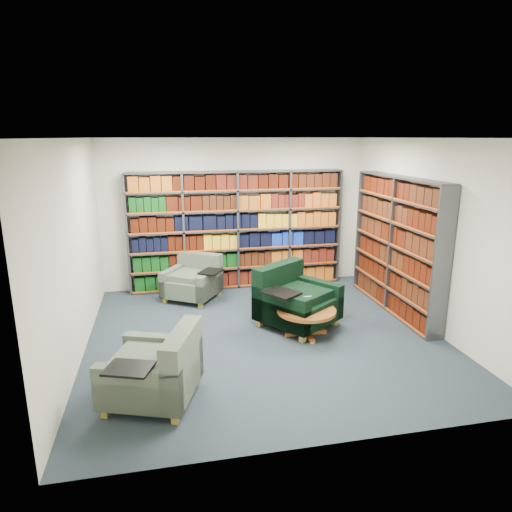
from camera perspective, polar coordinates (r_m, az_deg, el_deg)
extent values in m
cube|color=black|center=(6.77, 1.06, -9.95)|extent=(5.00, 5.00, 0.01)
cube|color=white|center=(6.15, 1.19, 14.59)|extent=(5.00, 5.00, 0.01)
cube|color=beige|center=(8.72, -2.58, 5.33)|extent=(5.00, 0.01, 2.80)
cube|color=beige|center=(4.01, 9.20, -6.18)|extent=(5.00, 0.01, 2.80)
cube|color=beige|center=(6.26, -21.84, 0.54)|extent=(0.01, 5.00, 2.80)
cube|color=beige|center=(7.28, 20.73, 2.52)|extent=(0.01, 5.00, 2.80)
cube|color=#47494F|center=(8.62, -2.38, 3.19)|extent=(4.00, 0.28, 2.20)
cube|color=silver|center=(8.74, -2.52, 3.36)|extent=(4.00, 0.02, 2.20)
cube|color=#D84C0A|center=(8.49, -2.23, 3.02)|extent=(4.00, 0.01, 2.20)
cube|color=#093B0E|center=(8.85, -2.32, -2.67)|extent=(3.88, 0.21, 0.29)
cube|color=#093B0E|center=(8.75, -2.34, -0.37)|extent=(3.88, 0.21, 0.29)
cube|color=black|center=(8.66, -2.37, 1.97)|extent=(3.88, 0.21, 0.29)
cube|color=#370E03|center=(8.58, -2.39, 4.36)|extent=(3.88, 0.21, 0.29)
cube|color=#093B0E|center=(8.53, -2.42, 6.78)|extent=(3.88, 0.21, 0.29)
cube|color=#9F4E14|center=(8.48, -2.44, 9.23)|extent=(3.88, 0.21, 0.29)
cube|color=#47494F|center=(7.76, 17.16, 1.26)|extent=(0.28, 2.50, 2.20)
cube|color=silver|center=(7.83, 18.00, 1.30)|extent=(0.02, 2.50, 2.20)
cube|color=#D84C0A|center=(7.70, 16.32, 1.22)|extent=(0.02, 2.50, 2.20)
cube|color=#371609|center=(8.02, 16.67, -5.17)|extent=(0.21, 2.38, 0.29)
cube|color=#370E03|center=(7.90, 16.86, -2.66)|extent=(0.21, 2.38, 0.29)
cube|color=#370E03|center=(7.81, 17.06, -0.09)|extent=(0.21, 2.38, 0.29)
cube|color=#371609|center=(7.72, 17.26, 2.54)|extent=(0.21, 2.38, 0.29)
cube|color=#371609|center=(7.66, 17.47, 5.22)|extent=(0.21, 2.38, 0.29)
cube|color=#370E03|center=(7.61, 17.68, 7.94)|extent=(0.21, 2.38, 0.29)
cube|color=#0D2D39|center=(8.22, -8.01, -3.69)|extent=(1.17, 1.17, 0.30)
cube|color=#0D2D39|center=(8.44, -6.99, -1.83)|extent=(0.81, 0.61, 0.68)
cube|color=#0D2D39|center=(8.37, -10.18, -2.91)|extent=(0.57, 0.78, 0.45)
cube|color=#0D2D39|center=(8.04, -5.79, -3.49)|extent=(0.57, 0.78, 0.45)
cube|color=black|center=(7.90, -5.68, -1.94)|extent=(0.49, 0.52, 0.02)
cube|color=olive|center=(8.17, -11.28, -5.42)|extent=(0.09, 0.09, 0.09)
cube|color=olive|center=(7.84, -6.93, -6.11)|extent=(0.09, 0.09, 0.09)
cube|color=olive|center=(8.73, -8.88, -3.98)|extent=(0.09, 0.09, 0.09)
cube|color=olive|center=(8.42, -4.75, -4.56)|extent=(0.09, 0.09, 0.09)
cube|color=black|center=(7.03, 5.24, -6.45)|extent=(1.40, 1.40, 0.36)
cube|color=black|center=(7.18, 2.82, -4.05)|extent=(0.94, 0.76, 0.80)
cube|color=black|center=(6.69, 3.04, -6.71)|extent=(0.71, 0.91, 0.53)
cube|color=black|center=(7.32, 7.29, -4.89)|extent=(0.71, 0.91, 0.53)
cube|color=black|center=(6.51, 3.13, -4.60)|extent=(0.59, 0.62, 0.03)
cube|color=olive|center=(6.59, 5.86, -10.16)|extent=(0.11, 0.11, 0.11)
cube|color=olive|center=(7.21, 9.84, -8.04)|extent=(0.11, 0.11, 0.11)
cube|color=olive|center=(7.06, 0.46, -8.31)|extent=(0.11, 0.11, 0.11)
cube|color=olive|center=(7.65, 4.64, -6.51)|extent=(0.11, 0.11, 0.11)
cube|color=#0D2D39|center=(5.28, -12.89, -14.62)|extent=(1.17, 1.17, 0.33)
cube|color=#0D2D39|center=(5.07, -9.15, -13.08)|extent=(0.50, 0.93, 0.73)
cube|color=#0D2D39|center=(5.56, -11.50, -12.01)|extent=(0.91, 0.45, 0.49)
cube|color=#0D2D39|center=(4.93, -14.58, -15.91)|extent=(0.91, 0.45, 0.49)
cube|color=black|center=(4.78, -15.61, -13.38)|extent=(0.54, 0.48, 0.03)
cube|color=olive|center=(5.81, -15.00, -14.25)|extent=(0.09, 0.09, 0.10)
cube|color=olive|center=(5.23, -18.33, -18.04)|extent=(0.09, 0.09, 0.10)
cube|color=olive|center=(5.58, -7.60, -15.14)|extent=(0.09, 0.09, 0.10)
cube|color=olive|center=(4.97, -10.05, -19.35)|extent=(0.09, 0.09, 0.10)
cylinder|color=brown|center=(6.67, 6.33, -6.83)|extent=(0.85, 0.85, 0.05)
cylinder|color=brown|center=(6.74, 6.28, -8.32)|extent=(0.11, 0.11, 0.34)
cube|color=brown|center=(6.80, 6.24, -9.50)|extent=(0.62, 0.08, 0.06)
cube|color=brown|center=(6.80, 6.24, -9.50)|extent=(0.08, 0.62, 0.06)
cube|color=black|center=(6.66, 6.33, -6.60)|extent=(0.09, 0.05, 0.01)
cube|color=white|center=(6.63, 6.36, -5.80)|extent=(0.13, 0.01, 0.19)
cube|color=#145926|center=(6.63, 6.34, -5.78)|extent=(0.15, 0.00, 0.20)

